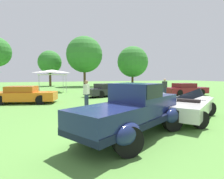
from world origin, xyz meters
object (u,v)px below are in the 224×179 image
Objects in this scene: neighbor_convertible at (188,106)px; show_car_charcoal at (108,90)px; show_car_burgundy at (185,89)px; spectator_near_truck at (86,93)px; show_car_orange at (24,95)px; spectator_between_cars at (165,87)px; canopy_tent_center_field at (52,72)px; feature_pickup_truck at (134,110)px.

neighbor_convertible is 0.98× the size of show_car_charcoal.
spectator_near_truck is at bearing -161.25° from show_car_burgundy.
spectator_between_cars is at bearing -2.89° from show_car_orange.
spectator_between_cars is (8.01, 3.12, 0.00)m from spectator_near_truck.
spectator_near_truck reaches higher than show_car_charcoal.
show_car_charcoal is at bearing 91.41° from neighbor_convertible.
show_car_orange is 7.40m from show_car_charcoal.
neighbor_convertible reaches higher than show_car_burgundy.
canopy_tent_center_field is (-12.27, 8.72, 1.82)m from show_car_burgundy.
canopy_tent_center_field reaches higher than show_car_orange.
neighbor_convertible is 1.03× the size of show_car_burgundy.
spectator_near_truck is at bearing -120.74° from show_car_charcoal.
show_car_orange is at bearing -163.56° from show_car_charcoal.
spectator_near_truck reaches higher than neighbor_convertible.
show_car_charcoal is 1.06× the size of show_car_burgundy.
spectator_near_truck is at bearing 131.50° from neighbor_convertible.
canopy_tent_center_field reaches higher than neighbor_convertible.
spectator_near_truck is (3.65, -3.71, 0.31)m from show_car_orange.
feature_pickup_truck is at bearing -106.02° from show_car_charcoal.
show_car_burgundy is 3.11m from spectator_between_cars.
canopy_tent_center_field reaches higher than feature_pickup_truck.
show_car_burgundy is at bearing -35.41° from canopy_tent_center_field.
show_car_orange is (-3.85, 9.24, -0.27)m from feature_pickup_truck.
show_car_orange is (-7.34, 7.89, 0.02)m from neighbor_convertible.
neighbor_convertible is 10.78m from show_car_orange.
neighbor_convertible is at bearing -47.05° from show_car_orange.
spectator_near_truck is (-0.20, 5.53, 0.04)m from feature_pickup_truck.
feature_pickup_truck is 2.74× the size of spectator_between_cars.
feature_pickup_truck reaches higher than spectator_between_cars.
show_car_burgundy is 2.65× the size of spectator_near_truck.
spectator_near_truck is at bearing -158.71° from spectator_between_cars.
canopy_tent_center_field reaches higher than show_car_charcoal.
neighbor_convertible is at bearing -132.81° from show_car_burgundy.
feature_pickup_truck is 1.01× the size of show_car_orange.
show_car_orange is 5.21m from spectator_near_truck.
show_car_burgundy is 11.66m from spectator_near_truck.
spectator_near_truck reaches higher than show_car_burgundy.
spectator_between_cars is at bearing 47.91° from feature_pickup_truck.
feature_pickup_truck reaches higher than neighbor_convertible.
feature_pickup_truck reaches higher than show_car_orange.
neighbor_convertible reaches higher than show_car_orange.
feature_pickup_truck reaches higher than show_car_charcoal.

